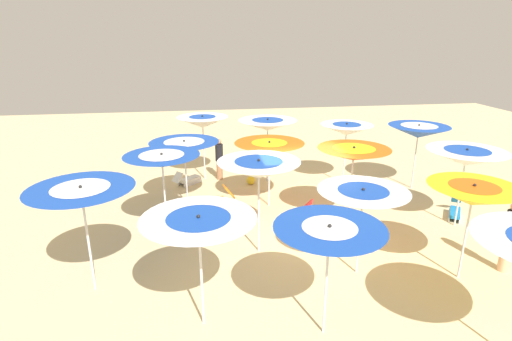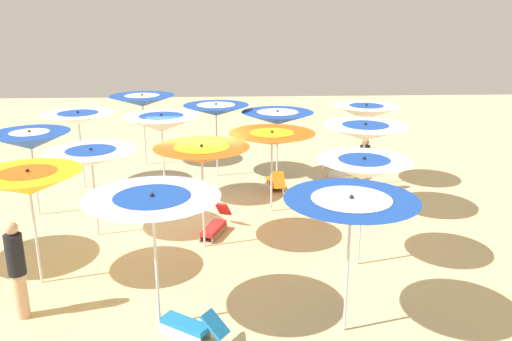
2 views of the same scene
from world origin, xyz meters
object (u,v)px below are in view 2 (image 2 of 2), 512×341
object	(u,v)px
beach_umbrella_9	(202,155)
beach_umbrella_13	(153,209)
lounger_0	(190,325)
beach_umbrella_2	(216,110)
beach_umbrella_0	(366,112)
beach_ball	(345,200)
beach_umbrella_4	(365,132)
beach_umbrella_10	(91,157)
beachgoer_0	(364,164)
beachgoer_1	(17,268)
beach_umbrella_1	(278,118)
lounger_2	(340,173)
beach_umbrella_14	(29,183)
beach_umbrella_11	(30,141)
beach_umbrella_3	(142,101)
beach_umbrella_7	(78,118)
beach_umbrella_5	(272,138)
beach_umbrella_8	(364,169)
beach_umbrella_12	(351,211)
lounger_3	(275,182)
lounger_1	(215,225)
beach_umbrella_6	(162,123)

from	to	relation	value
beach_umbrella_9	beach_umbrella_13	distance (m)	3.15
beach_umbrella_13	lounger_0	bearing A→B (deg)	-123.38
beach_umbrella_2	beach_umbrella_13	bearing A→B (deg)	174.50
beach_umbrella_0	beach_ball	world-z (taller)	beach_umbrella_0
beach_umbrella_4	beach_umbrella_13	xyz separation A→B (m)	(-4.86, 4.64, -0.10)
lounger_0	beach_ball	bearing A→B (deg)	-88.23
beach_umbrella_10	beachgoer_0	distance (m)	7.70
beach_umbrella_0	beachgoer_1	distance (m)	10.40
beach_umbrella_1	lounger_2	world-z (taller)	beach_umbrella_1
beach_umbrella_0	beach_umbrella_14	xyz separation A→B (m)	(-5.66, 7.78, -0.20)
beach_umbrella_9	beach_umbrella_11	world-z (taller)	beach_umbrella_9
beach_umbrella_3	beachgoer_1	xyz separation A→B (m)	(-9.56, 0.71, -1.30)
beach_umbrella_2	beachgoer_1	size ratio (longest dim) A/B	1.34
beach_umbrella_0	beach_umbrella_7	size ratio (longest dim) A/B	1.08
beach_umbrella_5	beachgoer_1	size ratio (longest dim) A/B	1.25
beach_umbrella_9	beachgoer_0	bearing A→B (deg)	-51.66
beach_umbrella_8	beach_umbrella_13	size ratio (longest dim) A/B	0.99
beach_umbrella_2	beachgoer_0	world-z (taller)	beach_umbrella_2
beach_umbrella_4	beach_umbrella_2	bearing A→B (deg)	46.75
beach_umbrella_13	lounger_2	xyz separation A→B (m)	(7.90, -4.73, -1.91)
beach_umbrella_12	beach_umbrella_13	bearing A→B (deg)	84.13
beachgoer_1	beach_umbrella_10	bearing A→B (deg)	-50.65
beach_umbrella_8	lounger_3	world-z (taller)	beach_umbrella_8
beach_umbrella_1	beach_umbrella_10	bearing A→B (deg)	130.94
lounger_2	beach_umbrella_5	bearing A→B (deg)	-82.08
lounger_2	beach_umbrella_8	bearing A→B (deg)	-48.04
beach_umbrella_8	beach_ball	distance (m)	4.02
beach_umbrella_0	beach_umbrella_12	size ratio (longest dim) A/B	1.05
beach_umbrella_7	lounger_0	distance (m)	8.97
beach_umbrella_2	beach_umbrella_11	world-z (taller)	beach_umbrella_2
beach_umbrella_5	beach_umbrella_14	xyz separation A→B (m)	(-3.64, 4.83, 0.07)
beach_umbrella_4	beach_umbrella_5	world-z (taller)	beach_umbrella_4
beach_umbrella_13	beach_umbrella_14	world-z (taller)	beach_umbrella_13
beach_umbrella_3	beach_umbrella_8	world-z (taller)	beach_umbrella_3
beach_umbrella_12	beach_umbrella_14	xyz separation A→B (m)	(1.91, 5.63, -0.07)
beach_umbrella_10	beachgoer_1	distance (m)	3.68
beach_umbrella_11	beach_ball	xyz separation A→B (m)	(0.25, -8.19, -1.84)
beach_umbrella_8	beach_umbrella_11	xyz separation A→B (m)	(3.23, 7.72, -0.11)
beach_umbrella_4	beachgoer_0	size ratio (longest dim) A/B	1.52
beach_umbrella_5	beachgoer_1	distance (m)	6.87
beach_umbrella_2	beachgoer_0	bearing A→B (deg)	-112.50
beach_umbrella_3	beach_umbrella_12	xyz separation A→B (m)	(-10.23, -4.83, -0.10)
beach_umbrella_2	lounger_3	size ratio (longest dim) A/B	1.84
lounger_0	lounger_1	xyz separation A→B (m)	(4.16, -0.31, 0.01)
beach_umbrella_7	beach_umbrella_8	size ratio (longest dim) A/B	0.99
beach_umbrella_2	beachgoer_0	xyz separation A→B (m)	(-1.80, -4.34, -1.32)
lounger_0	beachgoer_1	bearing A→B (deg)	21.11
beach_umbrella_6	beach_umbrella_14	bearing A→B (deg)	156.57
beach_umbrella_6	beach_umbrella_13	distance (m)	6.06
beach_umbrella_2	lounger_0	size ratio (longest dim) A/B	1.99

